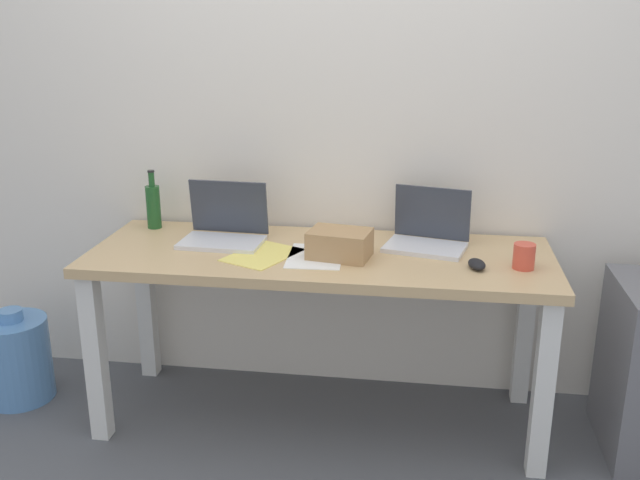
# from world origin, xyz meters

# --- Properties ---
(ground_plane) EXTENTS (8.00, 8.00, 0.00)m
(ground_plane) POSITION_xyz_m (0.00, 0.00, 0.00)
(ground_plane) COLOR #515459
(back_wall) EXTENTS (5.20, 0.08, 2.60)m
(back_wall) POSITION_xyz_m (0.00, 0.39, 1.30)
(back_wall) COLOR silver
(back_wall) RESTS_ON ground
(desk) EXTENTS (1.83, 0.66, 0.74)m
(desk) POSITION_xyz_m (0.00, 0.00, 0.64)
(desk) COLOR tan
(desk) RESTS_ON ground
(laptop_left) EXTENTS (0.34, 0.25, 0.24)m
(laptop_left) POSITION_xyz_m (-0.41, 0.08, 0.80)
(laptop_left) COLOR silver
(laptop_left) RESTS_ON desk
(laptop_right) EXTENTS (0.35, 0.28, 0.23)m
(laptop_right) POSITION_xyz_m (0.42, 0.13, 0.79)
(laptop_right) COLOR silver
(laptop_right) RESTS_ON desk
(beer_bottle) EXTENTS (0.06, 0.06, 0.26)m
(beer_bottle) POSITION_xyz_m (-0.77, 0.23, 0.84)
(beer_bottle) COLOR #1E5123
(beer_bottle) RESTS_ON desk
(computer_mouse) EXTENTS (0.08, 0.11, 0.03)m
(computer_mouse) POSITION_xyz_m (0.60, -0.10, 0.76)
(computer_mouse) COLOR black
(computer_mouse) RESTS_ON desk
(cardboard_box) EXTENTS (0.25, 0.20, 0.11)m
(cardboard_box) POSITION_xyz_m (0.08, -0.05, 0.80)
(cardboard_box) COLOR tan
(cardboard_box) RESTS_ON desk
(coffee_mug) EXTENTS (0.08, 0.08, 0.09)m
(coffee_mug) POSITION_xyz_m (0.77, -0.08, 0.79)
(coffee_mug) COLOR #D84C38
(coffee_mug) RESTS_ON desk
(paper_sheet_center) EXTENTS (0.22, 0.30, 0.00)m
(paper_sheet_center) POSITION_xyz_m (-0.01, -0.06, 0.74)
(paper_sheet_center) COLOR white
(paper_sheet_center) RESTS_ON desk
(paper_yellow_folder) EXTENTS (0.32, 0.36, 0.00)m
(paper_yellow_folder) POSITION_xyz_m (-0.21, -0.07, 0.74)
(paper_yellow_folder) COLOR #F4E06B
(paper_yellow_folder) RESTS_ON desk
(water_cooler_jug) EXTENTS (0.29, 0.29, 0.42)m
(water_cooler_jug) POSITION_xyz_m (-1.35, -0.03, 0.19)
(water_cooler_jug) COLOR #598CC6
(water_cooler_jug) RESTS_ON ground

